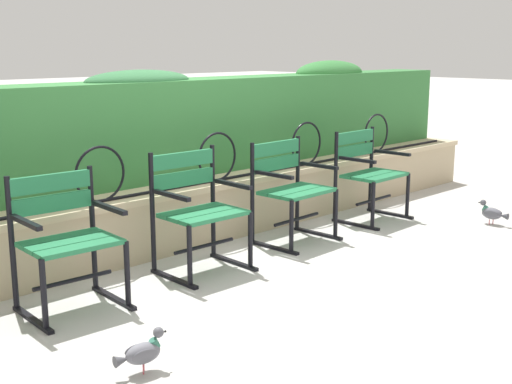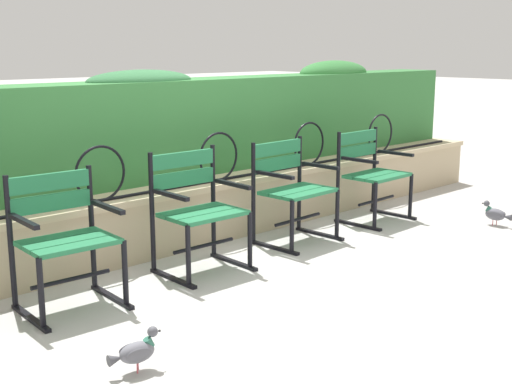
{
  "view_description": "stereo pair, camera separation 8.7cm",
  "coord_description": "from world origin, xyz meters",
  "px_view_note": "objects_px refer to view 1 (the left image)",
  "views": [
    {
      "loc": [
        -3.52,
        -3.5,
        1.63
      ],
      "look_at": [
        0.0,
        0.07,
        0.55
      ],
      "focal_mm": 47.64,
      "sensor_mm": 36.0,
      "label": 1
    },
    {
      "loc": [
        -3.46,
        -3.56,
        1.63
      ],
      "look_at": [
        0.0,
        0.07,
        0.55
      ],
      "focal_mm": 47.64,
      "sensor_mm": 36.0,
      "label": 2
    }
  ],
  "objects_px": {
    "park_chair_centre_left": "(197,208)",
    "park_chair_rightmost": "(368,172)",
    "pigeon_near_chairs": "(142,352)",
    "park_chair_leftmost": "(65,237)",
    "pigeon_far_side": "(492,213)",
    "park_chair_centre_right": "(290,187)"
  },
  "relations": [
    {
      "from": "pigeon_near_chairs",
      "to": "pigeon_far_side",
      "type": "bearing_deg",
      "value": 2.12
    },
    {
      "from": "pigeon_far_side",
      "to": "park_chair_leftmost",
      "type": "bearing_deg",
      "value": 166.57
    },
    {
      "from": "park_chair_rightmost",
      "to": "pigeon_far_side",
      "type": "distance_m",
      "value": 1.21
    },
    {
      "from": "park_chair_centre_right",
      "to": "park_chair_rightmost",
      "type": "relative_size",
      "value": 1.0
    },
    {
      "from": "park_chair_rightmost",
      "to": "pigeon_far_side",
      "type": "bearing_deg",
      "value": -55.19
    },
    {
      "from": "park_chair_centre_left",
      "to": "park_chair_centre_right",
      "type": "height_order",
      "value": "park_chair_centre_left"
    },
    {
      "from": "park_chair_centre_left",
      "to": "pigeon_far_side",
      "type": "height_order",
      "value": "park_chair_centre_left"
    },
    {
      "from": "park_chair_leftmost",
      "to": "park_chair_rightmost",
      "type": "distance_m",
      "value": 3.2
    },
    {
      "from": "pigeon_near_chairs",
      "to": "pigeon_far_side",
      "type": "relative_size",
      "value": 1.0
    },
    {
      "from": "pigeon_near_chairs",
      "to": "park_chair_leftmost",
      "type": "bearing_deg",
      "value": 79.92
    },
    {
      "from": "park_chair_leftmost",
      "to": "park_chair_centre_right",
      "type": "relative_size",
      "value": 1.0
    },
    {
      "from": "park_chair_rightmost",
      "to": "pigeon_far_side",
      "type": "xyz_separation_m",
      "value": [
        0.66,
        -0.95,
        -0.35
      ]
    },
    {
      "from": "park_chair_centre_left",
      "to": "park_chair_rightmost",
      "type": "xyz_separation_m",
      "value": [
        2.13,
        0.03,
        -0.01
      ]
    },
    {
      "from": "park_chair_centre_left",
      "to": "park_chair_leftmost",
      "type": "bearing_deg",
      "value": 179.78
    },
    {
      "from": "park_chair_leftmost",
      "to": "pigeon_far_side",
      "type": "distance_m",
      "value": 3.99
    },
    {
      "from": "park_chair_leftmost",
      "to": "park_chair_rightmost",
      "type": "height_order",
      "value": "park_chair_leftmost"
    },
    {
      "from": "park_chair_leftmost",
      "to": "park_chair_rightmost",
      "type": "relative_size",
      "value": 1.0
    },
    {
      "from": "park_chair_centre_left",
      "to": "pigeon_far_side",
      "type": "distance_m",
      "value": 2.96
    },
    {
      "from": "park_chair_leftmost",
      "to": "pigeon_near_chairs",
      "type": "bearing_deg",
      "value": -100.08
    },
    {
      "from": "park_chair_leftmost",
      "to": "park_chair_centre_left",
      "type": "xyz_separation_m",
      "value": [
        1.07,
        -0.0,
        0.01
      ]
    },
    {
      "from": "park_chair_leftmost",
      "to": "park_chair_centre_right",
      "type": "height_order",
      "value": "park_chair_leftmost"
    },
    {
      "from": "park_chair_centre_right",
      "to": "pigeon_near_chairs",
      "type": "relative_size",
      "value": 2.95
    }
  ]
}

